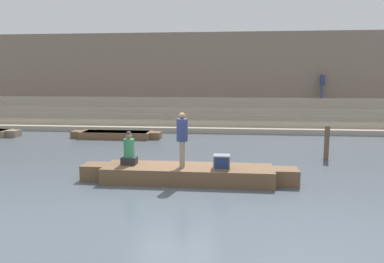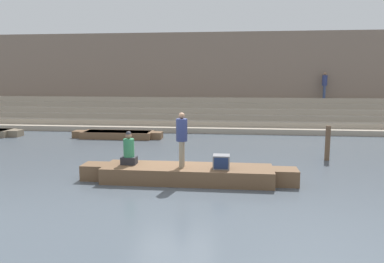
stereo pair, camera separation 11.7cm
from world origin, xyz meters
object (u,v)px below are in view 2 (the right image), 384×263
at_px(person_standing, 182,136).
at_px(mooring_post, 328,143).
at_px(person_rowing, 129,151).
at_px(rowboat_main, 188,173).
at_px(tv_set, 221,162).
at_px(person_on_steps, 325,83).
at_px(moored_boat_shore, 118,134).

relative_size(person_standing, mooring_post, 1.24).
bearing_deg(person_rowing, mooring_post, 10.56).
xyz_separation_m(rowboat_main, tv_set, (1.03, -0.16, 0.43)).
bearing_deg(person_rowing, rowboat_main, -18.97).
bearing_deg(tv_set, person_standing, 170.64).
distance_m(rowboat_main, person_on_steps, 15.94).
distance_m(mooring_post, person_on_steps, 10.92).
distance_m(rowboat_main, person_rowing, 1.96).
xyz_separation_m(person_rowing, person_on_steps, (9.00, 13.94, 1.88)).
height_order(rowboat_main, tv_set, tv_set).
distance_m(person_rowing, tv_set, 2.90).
relative_size(rowboat_main, person_standing, 3.98).
bearing_deg(rowboat_main, person_on_steps, 61.16).
distance_m(person_standing, person_on_steps, 15.98).
bearing_deg(moored_boat_shore, mooring_post, -29.12).
bearing_deg(person_on_steps, tv_set, 63.67).
bearing_deg(moored_boat_shore, tv_set, -59.68).
relative_size(person_rowing, tv_set, 2.12).
relative_size(tv_set, person_on_steps, 0.30).
height_order(person_standing, tv_set, person_standing).
distance_m(moored_boat_shore, person_on_steps, 13.63).
bearing_deg(person_rowing, tv_set, -21.12).
xyz_separation_m(person_standing, person_rowing, (-1.69, 0.21, -0.54)).
distance_m(person_rowing, mooring_post, 7.64).
relative_size(rowboat_main, person_rowing, 6.32).
distance_m(tv_set, mooring_post, 5.40).
distance_m(person_rowing, moored_boat_shore, 8.21).
xyz_separation_m(person_rowing, mooring_post, (6.81, 3.45, -0.22)).
relative_size(person_standing, moored_boat_shore, 0.35).
xyz_separation_m(person_standing, person_on_steps, (7.31, 14.15, 1.34)).
xyz_separation_m(moored_boat_shore, mooring_post, (9.64, -4.23, 0.48)).
distance_m(person_standing, mooring_post, 6.34).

